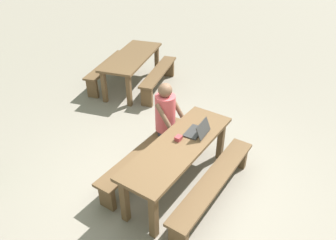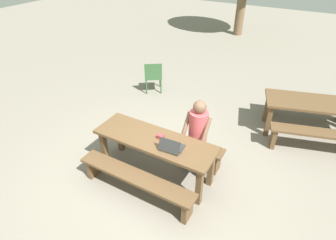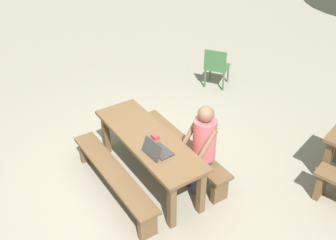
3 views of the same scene
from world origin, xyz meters
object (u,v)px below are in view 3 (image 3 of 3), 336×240
(plastic_chair, at_px, (216,67))
(small_pouch, at_px, (155,137))
(picnic_table_front, at_px, (149,144))
(laptop, at_px, (157,150))
(person_seated, at_px, (202,142))

(plastic_chair, bearing_deg, small_pouch, 89.72)
(picnic_table_front, height_order, plastic_chair, plastic_chair)
(plastic_chair, bearing_deg, laptop, 92.27)
(person_seated, relative_size, plastic_chair, 1.57)
(small_pouch, height_order, plastic_chair, plastic_chair)
(picnic_table_front, bearing_deg, laptop, -13.66)
(picnic_table_front, xyz_separation_m, person_seated, (0.51, 0.54, 0.13))
(laptop, relative_size, plastic_chair, 0.43)
(laptop, height_order, plastic_chair, laptop)
(picnic_table_front, height_order, laptop, laptop)
(laptop, xyz_separation_m, small_pouch, (-0.28, 0.15, -0.02))
(picnic_table_front, relative_size, plastic_chair, 2.43)
(small_pouch, xyz_separation_m, person_seated, (0.43, 0.48, -0.02))
(person_seated, height_order, plastic_chair, person_seated)
(picnic_table_front, relative_size, laptop, 5.69)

